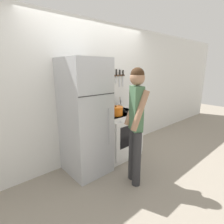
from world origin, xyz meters
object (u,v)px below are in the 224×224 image
tea_kettle (107,109)px  person (136,121)px  refrigerator (85,118)px  dutch_oven_pot (116,111)px  utensil_jar (120,106)px  stove_range (119,134)px

tea_kettle → person: 0.95m
refrigerator → tea_kettle: (0.60, 0.16, 0.03)m
dutch_oven_pot → utensil_jar: bearing=35.0°
utensil_jar → dutch_oven_pot: bearing=-145.0°
dutch_oven_pot → refrigerator: bearing=171.1°
utensil_jar → tea_kettle: bearing=-178.9°
stove_range → utensil_jar: utensil_jar is taller
dutch_oven_pot → utensil_jar: utensil_jar is taller
dutch_oven_pot → utensil_jar: 0.45m
refrigerator → tea_kettle: bearing=14.8°
person → refrigerator: bearing=52.2°
refrigerator → tea_kettle: refrigerator is taller
stove_range → dutch_oven_pot: size_ratio=2.92×
refrigerator → utensil_jar: 0.97m
refrigerator → person: 0.84m
tea_kettle → person: bearing=-104.5°
stove_range → person: person is taller
stove_range → refrigerator: bearing=-179.5°
tea_kettle → utensil_jar: utensil_jar is taller
stove_range → utensil_jar: size_ratio=3.50×
person → tea_kettle: bearing=12.2°
stove_range → tea_kettle: bearing=136.6°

